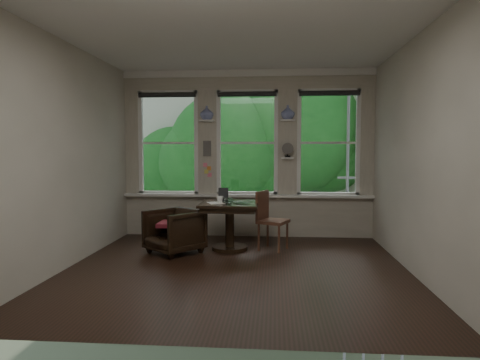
# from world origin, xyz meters

# --- Properties ---
(ground) EXTENTS (4.50, 4.50, 0.00)m
(ground) POSITION_xyz_m (0.00, 0.00, 0.00)
(ground) COLOR black
(ground) RESTS_ON ground
(ceiling) EXTENTS (4.50, 4.50, 0.00)m
(ceiling) POSITION_xyz_m (0.00, 0.00, 3.00)
(ceiling) COLOR silver
(ceiling) RESTS_ON ground
(wall_back) EXTENTS (4.50, 0.00, 4.50)m
(wall_back) POSITION_xyz_m (0.00, 2.25, 1.50)
(wall_back) COLOR beige
(wall_back) RESTS_ON ground
(wall_front) EXTENTS (4.50, 0.00, 4.50)m
(wall_front) POSITION_xyz_m (0.00, -2.25, 1.50)
(wall_front) COLOR beige
(wall_front) RESTS_ON ground
(wall_left) EXTENTS (0.00, 4.50, 4.50)m
(wall_left) POSITION_xyz_m (-2.25, 0.00, 1.50)
(wall_left) COLOR beige
(wall_left) RESTS_ON ground
(wall_right) EXTENTS (0.00, 4.50, 4.50)m
(wall_right) POSITION_xyz_m (2.25, 0.00, 1.50)
(wall_right) COLOR beige
(wall_right) RESTS_ON ground
(window_left) EXTENTS (1.10, 0.12, 1.90)m
(window_left) POSITION_xyz_m (-1.45, 2.25, 1.70)
(window_left) COLOR white
(window_left) RESTS_ON ground
(window_center) EXTENTS (1.10, 0.12, 1.90)m
(window_center) POSITION_xyz_m (0.00, 2.25, 1.70)
(window_center) COLOR white
(window_center) RESTS_ON ground
(window_right) EXTENTS (1.10, 0.12, 1.90)m
(window_right) POSITION_xyz_m (1.45, 2.25, 1.70)
(window_right) COLOR white
(window_right) RESTS_ON ground
(shelf_left) EXTENTS (0.26, 0.16, 0.03)m
(shelf_left) POSITION_xyz_m (-0.72, 2.15, 2.10)
(shelf_left) COLOR white
(shelf_left) RESTS_ON ground
(shelf_right) EXTENTS (0.26, 0.16, 0.03)m
(shelf_right) POSITION_xyz_m (0.72, 2.15, 2.10)
(shelf_right) COLOR white
(shelf_right) RESTS_ON ground
(intercom) EXTENTS (0.14, 0.06, 0.28)m
(intercom) POSITION_xyz_m (-0.72, 2.18, 1.60)
(intercom) COLOR #59544F
(intercom) RESTS_ON ground
(sticky_notes) EXTENTS (0.16, 0.01, 0.24)m
(sticky_notes) POSITION_xyz_m (-0.72, 2.19, 1.25)
(sticky_notes) COLOR pink
(sticky_notes) RESTS_ON ground
(desk_fan) EXTENTS (0.20, 0.20, 0.24)m
(desk_fan) POSITION_xyz_m (0.72, 2.13, 1.53)
(desk_fan) COLOR #59544F
(desk_fan) RESTS_ON ground
(vase_left) EXTENTS (0.24, 0.24, 0.25)m
(vase_left) POSITION_xyz_m (-0.72, 2.15, 2.24)
(vase_left) COLOR silver
(vase_left) RESTS_ON shelf_left
(vase_right) EXTENTS (0.24, 0.24, 0.25)m
(vase_right) POSITION_xyz_m (0.72, 2.15, 2.24)
(vase_right) COLOR silver
(vase_right) RESTS_ON shelf_right
(table) EXTENTS (0.90, 0.90, 0.75)m
(table) POSITION_xyz_m (-0.20, 1.10, 0.38)
(table) COLOR black
(table) RESTS_ON ground
(armchair_left) EXTENTS (1.02, 1.03, 0.67)m
(armchair_left) POSITION_xyz_m (-1.02, 0.82, 0.34)
(armchair_left) COLOR black
(armchair_left) RESTS_ON ground
(cushion_red) EXTENTS (0.45, 0.45, 0.06)m
(cushion_red) POSITION_xyz_m (-1.02, 0.82, 0.45)
(cushion_red) COLOR maroon
(cushion_red) RESTS_ON armchair_left
(side_chair_right) EXTENTS (0.55, 0.55, 0.92)m
(side_chair_right) POSITION_xyz_m (0.48, 1.16, 0.46)
(side_chair_right) COLOR #482519
(side_chair_right) RESTS_ON ground
(laptop) EXTENTS (0.36, 0.32, 0.02)m
(laptop) POSITION_xyz_m (-0.04, 0.97, 0.76)
(laptop) COLOR black
(laptop) RESTS_ON table
(mug) EXTENTS (0.13, 0.13, 0.10)m
(mug) POSITION_xyz_m (-0.35, 1.05, 0.80)
(mug) COLOR white
(mug) RESTS_ON table
(drinking_glass) EXTENTS (0.15, 0.15, 0.10)m
(drinking_glass) POSITION_xyz_m (-0.19, 0.85, 0.80)
(drinking_glass) COLOR white
(drinking_glass) RESTS_ON table
(tablet) EXTENTS (0.16, 0.09, 0.22)m
(tablet) POSITION_xyz_m (-0.32, 1.24, 0.86)
(tablet) COLOR black
(tablet) RESTS_ON table
(papers) EXTENTS (0.32, 0.36, 0.00)m
(papers) POSITION_xyz_m (-0.41, 1.02, 0.75)
(papers) COLOR silver
(papers) RESTS_ON table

